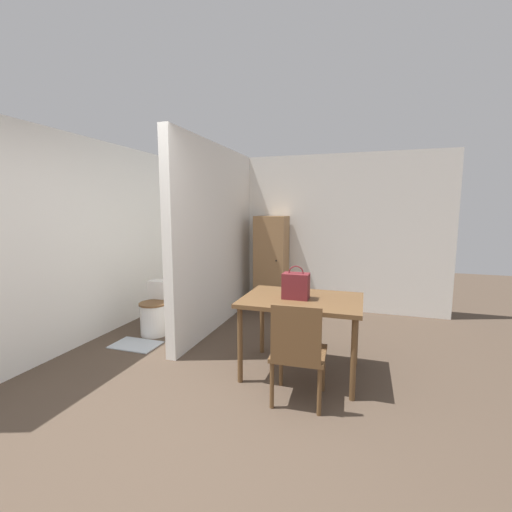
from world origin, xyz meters
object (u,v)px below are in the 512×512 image
at_px(handbag, 296,286).
at_px(wooden_chair, 298,350).
at_px(dining_table, 302,306).
at_px(wooden_cabinet, 271,263).
at_px(toilet, 157,311).

bearing_deg(handbag, wooden_chair, -76.37).
xyz_separation_m(dining_table, handbag, (-0.05, -0.03, 0.21)).
relative_size(dining_table, wooden_cabinet, 0.75).
bearing_deg(wooden_chair, dining_table, 94.99).
relative_size(handbag, wooden_cabinet, 0.21).
xyz_separation_m(wooden_chair, toilet, (-2.11, 1.10, -0.18)).
bearing_deg(dining_table, toilet, 165.18).
distance_m(handbag, wooden_cabinet, 2.30).
height_order(wooden_chair, toilet, wooden_chair).
relative_size(dining_table, handbag, 3.54).
xyz_separation_m(dining_table, wooden_cabinet, (-0.88, 2.11, 0.07)).
height_order(dining_table, wooden_chair, wooden_chair).
height_order(handbag, wooden_cabinet, wooden_cabinet).
xyz_separation_m(dining_table, toilet, (-2.03, 0.54, -0.39)).
bearing_deg(wooden_chair, handbag, 101.18).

